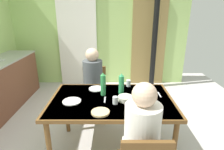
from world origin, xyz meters
The scene contains 19 objects.
ground_plane centered at (0.00, 0.00, 0.00)m, with size 6.01×6.01×0.00m, color #BAB4B1.
wall_back centered at (0.00, 2.31, 1.43)m, with size 4.26×0.10×2.85m, color #AACF75.
door_wooden centered at (1.21, 2.23, 1.00)m, with size 0.80×0.05×2.00m, color olive.
stove_pipe_column centered at (1.29, 1.96, 1.43)m, with size 0.12×0.12×2.85m, color black.
curtain_panel centered at (-0.47, 2.21, 1.20)m, with size 0.90×0.03×2.39m, color white.
dining_table centered at (0.33, -0.17, 0.67)m, with size 1.46×0.93×0.74m.
chair_far_diner centered at (0.04, 0.64, 0.50)m, with size 0.40×0.40×0.87m.
person_near_diner centered at (0.59, -0.86, 0.78)m, with size 0.30×0.37×0.77m.
person_far_diner centered at (0.04, 0.51, 0.78)m, with size 0.30×0.37×0.77m.
water_bottle_green_near centered at (0.46, -0.02, 0.87)m, with size 0.07×0.07×0.27m.
water_bottle_green_far centered at (0.23, -0.06, 0.88)m, with size 0.06×0.06×0.29m.
serving_bowl_center centered at (0.49, -0.22, 0.77)m, with size 0.17×0.17×0.06m, color silver.
dinner_plate_near_left centered at (-0.13, -0.25, 0.75)m, with size 0.21×0.21×0.01m, color white.
dinner_plate_near_right centered at (0.13, 0.12, 0.75)m, with size 0.20×0.20×0.01m, color white.
drinking_glass_by_near_diner centered at (0.57, 0.21, 0.79)m, with size 0.06×0.06×0.09m, color silver.
drinking_glass_by_far_diner centered at (0.37, -0.30, 0.78)m, with size 0.06×0.06×0.09m, color silver.
bread_plate_sliced centered at (0.22, -0.50, 0.75)m, with size 0.19×0.19×0.02m, color #DBB77A.
cutlery_knife_near centered at (0.25, -0.20, 0.74)m, with size 0.15×0.02×0.00m, color silver.
cutlery_fork_near centered at (0.93, -0.06, 0.74)m, with size 0.15×0.02×0.00m, color silver.
Camera 1 is at (0.34, -2.16, 1.73)m, focal length 29.53 mm.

